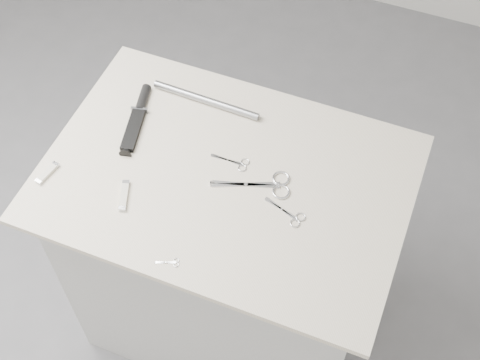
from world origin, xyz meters
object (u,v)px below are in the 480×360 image
at_px(plinth, 229,259).
at_px(large_shears, 268,185).
at_px(sheathed_knife, 138,115).
at_px(tiny_scissors, 171,263).
at_px(metal_rail, 206,100).
at_px(pocket_knife_b, 124,195).
at_px(embroidery_scissors_b, 236,163).
at_px(embroidery_scissors_a, 291,215).
at_px(pocket_knife_a, 47,173).

distance_m(plinth, large_shears, 0.49).
bearing_deg(sheathed_knife, tiny_scissors, -156.61).
relative_size(large_shears, metal_rail, 0.64).
bearing_deg(metal_rail, sheathed_knife, -142.33).
xyz_separation_m(plinth, metal_rail, (-0.16, 0.23, 0.48)).
distance_m(pocket_knife_b, metal_rail, 0.40).
bearing_deg(pocket_knife_b, plinth, -74.77).
bearing_deg(pocket_knife_b, embroidery_scissors_b, -68.02).
height_order(large_shears, embroidery_scissors_b, large_shears).
bearing_deg(pocket_knife_b, embroidery_scissors_a, -96.37).
relative_size(plinth, embroidery_scissors_a, 7.47).
distance_m(tiny_scissors, pocket_knife_a, 0.45).
height_order(plinth, embroidery_scissors_b, embroidery_scissors_b).
height_order(sheathed_knife, pocket_knife_a, sheathed_knife).
bearing_deg(pocket_knife_a, embroidery_scissors_a, -68.90).
relative_size(sheathed_knife, metal_rail, 0.73).
bearing_deg(pocket_knife_a, metal_rail, -25.82).
distance_m(tiny_scissors, sheathed_knife, 0.50).
bearing_deg(pocket_knife_b, large_shears, -83.20).
bearing_deg(pocket_knife_a, large_shears, -60.94).
xyz_separation_m(plinth, pocket_knife_b, (-0.23, -0.16, 0.48)).
height_order(embroidery_scissors_b, metal_rail, metal_rail).
distance_m(embroidery_scissors_a, metal_rail, 0.46).
relative_size(plinth, pocket_knife_b, 9.34).
bearing_deg(metal_rail, pocket_knife_b, -100.16).
xyz_separation_m(embroidery_scissors_a, pocket_knife_b, (-0.43, -0.11, 0.00)).
xyz_separation_m(plinth, pocket_knife_a, (-0.46, -0.17, 0.47)).
bearing_deg(plinth, embroidery_scissors_a, -14.92).
xyz_separation_m(tiny_scissors, sheathed_knife, (-0.29, 0.40, 0.01)).
relative_size(plinth, large_shears, 4.20).
distance_m(large_shears, embroidery_scissors_a, 0.11).
relative_size(embroidery_scissors_a, tiny_scissors, 1.99).
distance_m(embroidery_scissors_b, sheathed_knife, 0.33).
bearing_deg(pocket_knife_b, sheathed_knife, -1.03).
bearing_deg(large_shears, embroidery_scissors_b, 140.94).
height_order(sheathed_knife, metal_rail, sheathed_knife).
bearing_deg(sheathed_knife, embroidery_scissors_a, -119.40).
height_order(pocket_knife_a, metal_rail, metal_rail).
distance_m(large_shears, tiny_scissors, 0.34).
bearing_deg(metal_rail, embroidery_scissors_a, -37.83).
relative_size(pocket_knife_a, metal_rail, 0.24).
bearing_deg(embroidery_scissors_b, pocket_knife_b, -138.22).
bearing_deg(sheathed_knife, plinth, -120.47).
xyz_separation_m(plinth, tiny_scissors, (-0.03, -0.30, 0.47)).
bearing_deg(tiny_scissors, embroidery_scissors_b, 62.35).
distance_m(embroidery_scissors_a, tiny_scissors, 0.34).
xyz_separation_m(sheathed_knife, pocket_knife_b, (0.09, -0.26, -0.00)).
xyz_separation_m(embroidery_scissors_a, pocket_knife_a, (-0.66, -0.12, 0.00)).
bearing_deg(large_shears, metal_rail, 122.40).
height_order(tiny_scissors, metal_rail, metal_rail).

